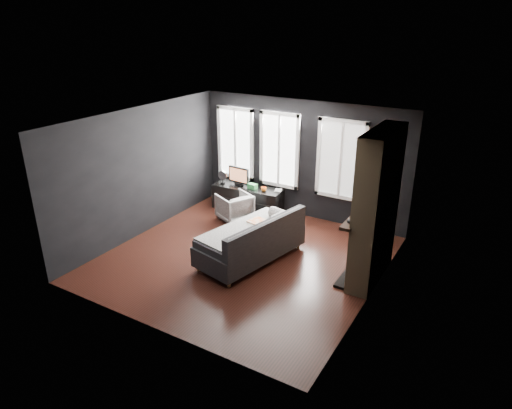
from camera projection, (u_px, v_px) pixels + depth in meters
The scene contains 18 objects.
floor at pixel (244, 258), 8.86m from camera, with size 5.00×5.00×0.00m, color black.
ceiling at pixel (242, 120), 7.83m from camera, with size 5.00×5.00×0.00m, color white.
wall_back at pixel (301, 160), 10.33m from camera, with size 5.00×0.02×2.70m, color black.
wall_left at pixel (142, 172), 9.52m from camera, with size 0.02×5.00×2.70m, color black.
wall_right at pixel (378, 223), 7.17m from camera, with size 0.02×5.00×2.70m, color black.
windows at pixel (284, 113), 10.12m from camera, with size 4.00×0.16×1.76m, color white, non-canonical shape.
fireplace at pixel (376, 207), 7.74m from camera, with size 0.70×1.62×2.70m, color #93724C, non-canonical shape.
sofa at pixel (251, 237), 8.67m from camera, with size 1.08×2.16×0.93m, color black, non-canonical shape.
stripe_pillow at pixel (278, 223), 8.79m from camera, with size 0.09×0.37×0.37m, color gray.
armchair at pixel (235, 206), 10.42m from camera, with size 0.68×0.64×0.70m, color white.
media_console at pixel (248, 198), 10.98m from camera, with size 1.71×0.53×0.59m, color black, non-canonical shape.
monitor at pixel (239, 175), 10.90m from camera, with size 0.58×0.12×0.52m, color black, non-canonical shape.
desk_fan at pixel (223, 177), 11.05m from camera, with size 0.23×0.23×0.33m, color #A4A4A4, non-canonical shape.
mug at pixel (264, 189), 10.59m from camera, with size 0.13×0.10×0.13m, color #D36116.
book at pixel (275, 186), 10.62m from camera, with size 0.16×0.02×0.22m, color tan.
storage_box at pixel (252, 186), 10.76m from camera, with size 0.21×0.14×0.12m, color #266E35.
mantel_vase at pixel (370, 198), 8.23m from camera, with size 0.19×0.20×0.19m, color gold.
mantel_clock at pixel (351, 221), 7.46m from camera, with size 0.12×0.12×0.04m, color black.
Camera 1 is at (4.17, -6.59, 4.35)m, focal length 32.00 mm.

